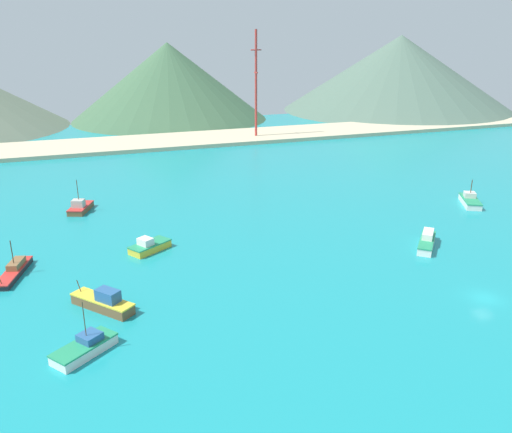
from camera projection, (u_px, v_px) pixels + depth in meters
ground at (369, 227)px, 97.62m from camera, size 260.00×280.00×0.50m
fishing_boat_0 at (470, 201)px, 109.57m from camera, size 6.81×9.05×5.29m
fishing_boat_1 at (80, 207)px, 105.32m from camera, size 5.60×7.91×6.76m
fishing_boat_3 at (14, 271)px, 77.52m from camera, size 4.93×10.64×5.47m
fishing_boat_4 at (149, 246)px, 86.09m from camera, size 7.59×6.42×2.49m
fishing_boat_5 at (427, 241)px, 87.76m from camera, size 7.78×8.32×2.49m
fishing_boat_6 at (85, 347)px, 58.37m from camera, size 7.76×6.89×6.40m
fishing_boat_7 at (104, 302)px, 67.69m from camera, size 7.93×8.81×3.06m
beach_strip at (229, 137)px, 178.31m from camera, size 247.00×24.64×1.20m
hill_central at (169, 81)px, 215.63m from camera, size 81.09×81.09×31.07m
hill_east at (399, 73)px, 240.77m from camera, size 105.98×105.98×33.82m
radio_tower at (256, 85)px, 172.36m from camera, size 3.57×2.85×35.68m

